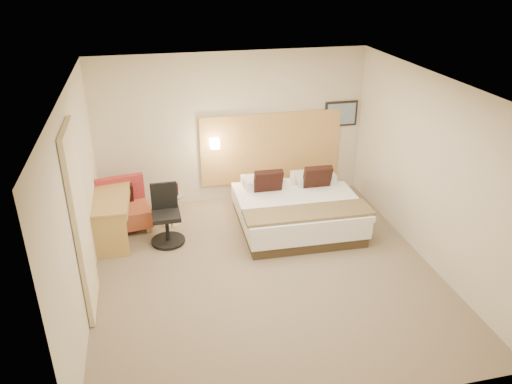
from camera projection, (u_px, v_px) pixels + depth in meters
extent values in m
cube|color=#796851|center=(266.00, 272.00, 7.21)|extent=(4.80, 5.00, 0.02)
cube|color=white|center=(268.00, 85.00, 6.04)|extent=(4.80, 5.00, 0.02)
cube|color=beige|center=(233.00, 129.00, 8.83)|extent=(4.80, 0.02, 2.70)
cube|color=beige|center=(335.00, 303.00, 4.41)|extent=(4.80, 0.02, 2.70)
cube|color=beige|center=(77.00, 205.00, 6.14)|extent=(0.02, 5.00, 2.70)
cube|color=beige|center=(431.00, 171.00, 7.10)|extent=(0.02, 5.00, 2.70)
cube|color=tan|center=(271.00, 148.00, 9.11)|extent=(2.60, 0.04, 1.30)
cube|color=black|center=(341.00, 114.00, 9.14)|extent=(0.62, 0.03, 0.47)
cube|color=slate|center=(341.00, 114.00, 9.13)|extent=(0.54, 0.01, 0.39)
cylinder|color=silver|center=(214.00, 143.00, 8.77)|extent=(0.02, 0.12, 0.02)
cube|color=beige|center=(215.00, 144.00, 8.72)|extent=(0.15, 0.15, 0.15)
cube|color=beige|center=(81.00, 223.00, 5.99)|extent=(0.06, 0.90, 2.42)
cylinder|color=#7CA0BF|center=(165.00, 188.00, 8.26)|extent=(0.06, 0.06, 0.19)
cube|color=#341515|center=(174.00, 189.00, 8.22)|extent=(0.13, 0.06, 0.21)
cube|color=#3A2D1D|center=(296.00, 221.00, 8.40)|extent=(1.88, 1.88, 0.17)
cube|color=white|center=(296.00, 209.00, 8.30)|extent=(1.94, 1.94, 0.28)
cube|color=white|center=(301.00, 206.00, 7.98)|extent=(1.98, 1.41, 0.09)
cube|color=white|center=(261.00, 182.00, 8.74)|extent=(0.67, 0.37, 0.17)
cube|color=white|center=(311.00, 177.00, 8.90)|extent=(0.67, 0.37, 0.17)
cube|color=white|center=(264.00, 182.00, 8.48)|extent=(0.67, 0.37, 0.17)
cube|color=silver|center=(315.00, 178.00, 8.65)|extent=(0.67, 0.37, 0.17)
cube|color=black|center=(268.00, 183.00, 8.29)|extent=(0.48, 0.26, 0.49)
cube|color=black|center=(317.00, 179.00, 8.44)|extent=(0.48, 0.26, 0.49)
cube|color=#C77B28|center=(308.00, 213.00, 7.62)|extent=(2.00, 0.57, 0.05)
cube|color=tan|center=(110.00, 237.00, 7.99)|extent=(0.09, 0.09, 0.10)
cube|color=#A88F4F|center=(149.00, 229.00, 8.21)|extent=(0.09, 0.09, 0.10)
cube|color=#A76E4E|center=(105.00, 222.00, 8.45)|extent=(0.09, 0.09, 0.10)
cube|color=#A68C4E|center=(142.00, 215.00, 8.66)|extent=(0.09, 0.09, 0.10)
cube|color=#B35330|center=(125.00, 215.00, 8.25)|extent=(0.88, 0.81, 0.29)
cube|color=#A72C2E|center=(120.00, 189.00, 8.33)|extent=(0.79, 0.25, 0.44)
cube|color=black|center=(122.00, 195.00, 8.27)|extent=(0.40, 0.25, 0.38)
cylinder|color=white|center=(172.00, 223.00, 8.49)|extent=(0.36, 0.36, 0.02)
cylinder|color=silver|center=(171.00, 209.00, 8.38)|extent=(0.04, 0.04, 0.50)
cylinder|color=white|center=(169.00, 195.00, 8.27)|extent=(0.53, 0.53, 0.01)
cube|color=#AD8443|center=(110.00, 199.00, 7.72)|extent=(0.58, 1.20, 0.04)
cube|color=tan|center=(111.00, 237.00, 7.39)|extent=(0.49, 0.06, 0.70)
cube|color=gold|center=(116.00, 204.00, 8.37)|extent=(0.49, 0.06, 0.70)
cube|color=tan|center=(114.00, 203.00, 7.76)|extent=(0.48, 1.12, 0.10)
cylinder|color=black|center=(168.00, 241.00, 7.92)|extent=(0.54, 0.54, 0.04)
cylinder|color=black|center=(167.00, 228.00, 7.82)|extent=(0.06, 0.06, 0.41)
cube|color=black|center=(166.00, 216.00, 7.72)|extent=(0.44, 0.44, 0.07)
cube|color=black|center=(164.00, 195.00, 7.79)|extent=(0.41, 0.06, 0.43)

